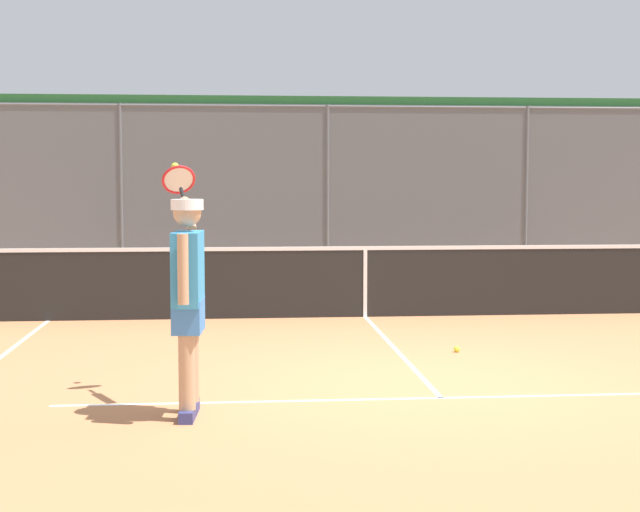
% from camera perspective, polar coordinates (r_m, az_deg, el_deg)
% --- Properties ---
extents(ground_plane, '(60.00, 60.00, 0.00)m').
position_cam_1_polar(ground_plane, '(8.95, 6.36, -7.50)').
color(ground_plane, '#C67A4C').
extents(court_line_markings, '(8.48, 8.80, 0.01)m').
position_cam_1_polar(court_line_markings, '(7.99, 7.79, -8.97)').
color(court_line_markings, white).
rests_on(court_line_markings, ground).
extents(fence_backdrop, '(18.46, 1.37, 3.43)m').
position_cam_1_polar(fence_backdrop, '(18.82, 0.25, 4.14)').
color(fence_backdrop, '#565B60').
rests_on(fence_backdrop, ground).
extents(tennis_net, '(10.90, 0.09, 1.07)m').
position_cam_1_polar(tennis_net, '(12.96, 2.70, -1.47)').
color(tennis_net, '#2D2D2D').
rests_on(tennis_net, ground).
extents(tennis_player, '(0.41, 1.44, 2.02)m').
position_cam_1_polar(tennis_player, '(7.58, -7.88, -1.92)').
color(tennis_player, navy).
rests_on(tennis_player, ground).
extents(tennis_ball_near_baseline, '(0.07, 0.07, 0.07)m').
position_cam_1_polar(tennis_ball_near_baseline, '(10.50, 8.15, -5.51)').
color(tennis_ball_near_baseline, '#CCDB33').
rests_on(tennis_ball_near_baseline, ground).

